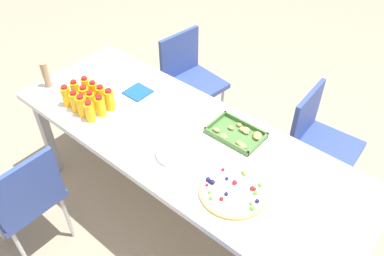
{
  "coord_description": "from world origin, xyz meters",
  "views": [
    {
      "loc": [
        1.11,
        -1.24,
        2.3
      ],
      "look_at": [
        0.0,
        0.07,
        0.76
      ],
      "focal_mm": 36.83,
      "sensor_mm": 36.0,
      "label": 1
    }
  ],
  "objects": [
    {
      "name": "chair_far_right",
      "position": [
        0.53,
        0.75,
        0.5
      ],
      "size": [
        0.42,
        0.42,
        0.83
      ],
      "rotation": [
        0.0,
        0.0,
        -1.52
      ],
      "color": "#33478C",
      "rests_on": "ground_plane"
    },
    {
      "name": "chair_near_left",
      "position": [
        -0.54,
        -0.78,
        0.5
      ],
      "size": [
        0.4,
        0.4,
        0.83
      ],
      "rotation": [
        0.0,
        0.0,
        1.56
      ],
      "color": "#33478C",
      "rests_on": "ground_plane"
    },
    {
      "name": "juice_bottle_0",
      "position": [
        -0.75,
        -0.25,
        0.81
      ],
      "size": [
        0.06,
        0.06,
        0.15
      ],
      "color": "#FAAC14",
      "rests_on": "party_table"
    },
    {
      "name": "juice_bottle_6",
      "position": [
        -0.6,
        -0.18,
        0.8
      ],
      "size": [
        0.05,
        0.05,
        0.13
      ],
      "color": "#FAAD14",
      "rests_on": "party_table"
    },
    {
      "name": "juice_bottle_4",
      "position": [
        -0.75,
        -0.18,
        0.81
      ],
      "size": [
        0.06,
        0.06,
        0.15
      ],
      "color": "#F9AB14",
      "rests_on": "party_table"
    },
    {
      "name": "ground_plane",
      "position": [
        0.0,
        0.0,
        0.0
      ],
      "size": [
        12.0,
        12.0,
        0.0
      ],
      "primitive_type": "plane",
      "color": "gray"
    },
    {
      "name": "juice_bottle_8",
      "position": [
        -0.74,
        -0.11,
        0.8
      ],
      "size": [
        0.06,
        0.06,
        0.14
      ],
      "color": "#FAAD14",
      "rests_on": "party_table"
    },
    {
      "name": "juice_bottle_3",
      "position": [
        -0.52,
        -0.25,
        0.8
      ],
      "size": [
        0.06,
        0.06,
        0.14
      ],
      "color": "#FAAF14",
      "rests_on": "party_table"
    },
    {
      "name": "chair_far_left",
      "position": [
        -0.6,
        0.75,
        0.5
      ],
      "size": [
        0.45,
        0.45,
        0.83
      ],
      "rotation": [
        0.0,
        0.0,
        -1.7
      ],
      "color": "#33478C",
      "rests_on": "ground_plane"
    },
    {
      "name": "plate_stack",
      "position": [
        0.06,
        -0.14,
        0.75
      ],
      "size": [
        0.22,
        0.22,
        0.03
      ],
      "color": "silver",
      "rests_on": "party_table"
    },
    {
      "name": "juice_bottle_10",
      "position": [
        -0.6,
        -0.1,
        0.8
      ],
      "size": [
        0.06,
        0.06,
        0.14
      ],
      "color": "#F9AD14",
      "rests_on": "party_table"
    },
    {
      "name": "juice_bottle_7",
      "position": [
        -0.52,
        -0.17,
        0.8
      ],
      "size": [
        0.06,
        0.06,
        0.14
      ],
      "color": "#F9AD14",
      "rests_on": "party_table"
    },
    {
      "name": "juice_bottle_1",
      "position": [
        -0.67,
        -0.25,
        0.8
      ],
      "size": [
        0.06,
        0.06,
        0.14
      ],
      "color": "#FAAF14",
      "rests_on": "party_table"
    },
    {
      "name": "fruit_pizza",
      "position": [
        0.46,
        -0.14,
        0.75
      ],
      "size": [
        0.35,
        0.35,
        0.05
      ],
      "color": "tan",
      "rests_on": "party_table"
    },
    {
      "name": "cardboard_tube",
      "position": [
        -1.02,
        -0.21,
        0.83
      ],
      "size": [
        0.04,
        0.04,
        0.18
      ],
      "primitive_type": "cylinder",
      "color": "#9E7A56",
      "rests_on": "party_table"
    },
    {
      "name": "napkin_stack",
      "position": [
        -0.51,
        0.12,
        0.74
      ],
      "size": [
        0.15,
        0.15,
        0.01
      ],
      "primitive_type": "cube",
      "color": "#194CA5",
      "rests_on": "party_table"
    },
    {
      "name": "juice_bottle_9",
      "position": [
        -0.67,
        -0.1,
        0.8
      ],
      "size": [
        0.05,
        0.05,
        0.13
      ],
      "color": "#F9AD14",
      "rests_on": "party_table"
    },
    {
      "name": "juice_bottle_5",
      "position": [
        -0.67,
        -0.17,
        0.8
      ],
      "size": [
        0.06,
        0.06,
        0.14
      ],
      "color": "#FAAE14",
      "rests_on": "party_table"
    },
    {
      "name": "juice_bottle_2",
      "position": [
        -0.6,
        -0.25,
        0.81
      ],
      "size": [
        0.06,
        0.06,
        0.15
      ],
      "color": "#F9AE14",
      "rests_on": "party_table"
    },
    {
      "name": "party_table",
      "position": [
        0.0,
        0.0,
        0.67
      ],
      "size": [
        2.23,
        0.81,
        0.74
      ],
      "color": "silver",
      "rests_on": "ground_plane"
    },
    {
      "name": "snack_tray",
      "position": [
        0.24,
        0.21,
        0.75
      ],
      "size": [
        0.31,
        0.21,
        0.04
      ],
      "color": "#477238",
      "rests_on": "party_table"
    },
    {
      "name": "juice_bottle_11",
      "position": [
        -0.52,
        -0.1,
        0.81
      ],
      "size": [
        0.06,
        0.06,
        0.15
      ],
      "color": "#FAAA14",
      "rests_on": "party_table"
    }
  ]
}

